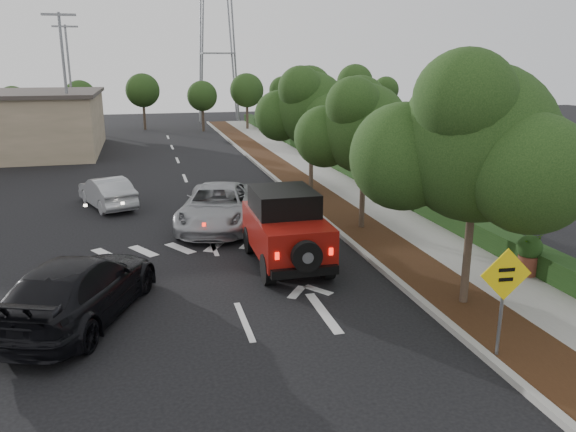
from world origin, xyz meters
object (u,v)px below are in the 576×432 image
object	(u,v)px
red_jeep	(284,226)
speed_hump_sign	(504,288)
silver_suv_ahead	(218,206)
black_suv_oncoming	(79,288)

from	to	relation	value
red_jeep	speed_hump_sign	xyz separation A→B (m)	(2.84, -6.90, 0.45)
silver_suv_ahead	speed_hump_sign	xyz separation A→B (m)	(4.30, -11.45, 0.85)
speed_hump_sign	silver_suv_ahead	bearing A→B (deg)	115.58
red_jeep	black_suv_oncoming	bearing A→B (deg)	-154.92
black_suv_oncoming	speed_hump_sign	world-z (taller)	speed_hump_sign
silver_suv_ahead	black_suv_oncoming	distance (m)	8.37
silver_suv_ahead	black_suv_oncoming	bearing A→B (deg)	-105.61
red_jeep	speed_hump_sign	distance (m)	7.48
red_jeep	silver_suv_ahead	xyz separation A→B (m)	(-1.46, 4.55, -0.39)
red_jeep	silver_suv_ahead	size ratio (longest dim) A/B	0.81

